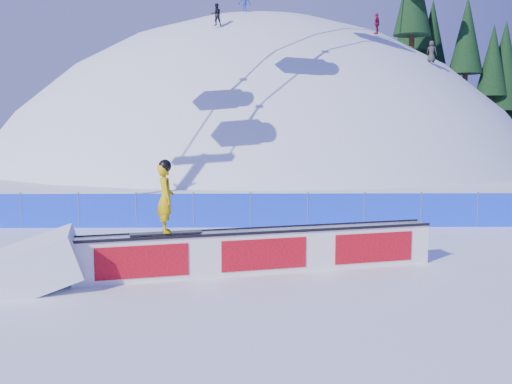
{
  "coord_description": "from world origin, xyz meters",
  "views": [
    {
      "loc": [
        -1.08,
        -15.24,
        3.61
      ],
      "look_at": [
        -0.87,
        0.4,
        1.75
      ],
      "focal_mm": 40.0,
      "sensor_mm": 36.0,
      "label": 1
    }
  ],
  "objects": [
    {
      "name": "distant_skiers",
      "position": [
        3.28,
        31.64,
        11.96
      ],
      "size": [
        17.47,
        7.21,
        6.58
      ],
      "color": "black",
      "rests_on": "ground"
    },
    {
      "name": "ground",
      "position": [
        0.0,
        0.0,
        0.0
      ],
      "size": [
        160.0,
        160.0,
        0.0
      ],
      "primitive_type": "plane",
      "color": "white",
      "rests_on": "ground"
    },
    {
      "name": "snowboarder",
      "position": [
        -3.0,
        -2.12,
        1.92
      ],
      "size": [
        1.69,
        0.7,
        1.74
      ],
      "rotation": [
        0.0,
        0.0,
        1.84
      ],
      "color": "black",
      "rests_on": "rail_box"
    },
    {
      "name": "safety_fence",
      "position": [
        0.0,
        4.5,
        0.6
      ],
      "size": [
        22.05,
        0.05,
        1.3
      ],
      "color": "#153BF4",
      "rests_on": "ground"
    },
    {
      "name": "snow_ramp",
      "position": [
        -6.15,
        -2.92,
        0.0
      ],
      "size": [
        3.18,
        2.41,
        1.77
      ],
      "primitive_type": null,
      "rotation": [
        0.0,
        -0.31,
        0.25
      ],
      "color": "white",
      "rests_on": "ground"
    },
    {
      "name": "rail_box",
      "position": [
        -0.77,
        -1.55,
        0.53
      ],
      "size": [
        8.77,
        2.79,
        1.07
      ],
      "rotation": [
        0.0,
        0.0,
        0.25
      ],
      "color": "white",
      "rests_on": "ground"
    },
    {
      "name": "snow_hill",
      "position": [
        0.0,
        42.0,
        -18.0
      ],
      "size": [
        64.0,
        64.0,
        64.0
      ],
      "color": "white",
      "rests_on": "ground"
    }
  ]
}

